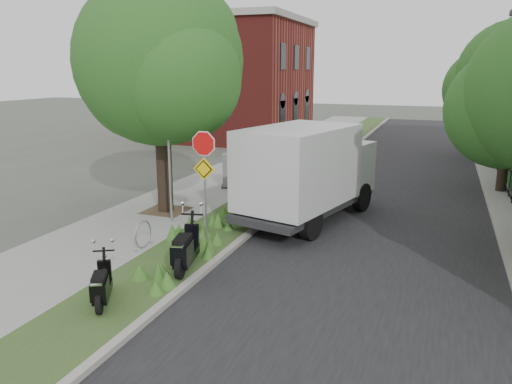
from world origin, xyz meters
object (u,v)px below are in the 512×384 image
Objects in this scene: scooter_near at (101,289)px; box_truck at (307,169)px; sign_assembly at (204,163)px; scooter_far at (185,253)px; utility_cabinet at (234,171)px.

box_truck is at bearing 73.18° from scooter_near.
sign_assembly reaches higher than scooter_near.
sign_assembly is at bearing -123.33° from box_truck.
sign_assembly is 4.79m from scooter_near.
scooter_far is (0.53, -2.21, -1.76)m from sign_assembly.
scooter_near is at bearing -92.63° from sign_assembly.
utility_cabinet reaches higher than scooter_near.
scooter_near is 8.02m from box_truck.
utility_cabinet is at bearing 141.26° from box_truck.
box_truck is at bearing 73.84° from scooter_far.
box_truck is at bearing -38.74° from utility_cabinet.
utility_cabinet is (-1.80, 6.30, -1.55)m from sign_assembly.
scooter_far is at bearing 71.59° from scooter_near.
box_truck is 5.07m from utility_cabinet.
sign_assembly is 6.73m from utility_cabinet.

